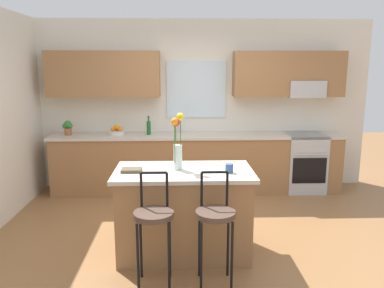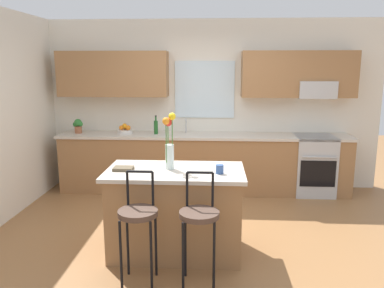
% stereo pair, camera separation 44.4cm
% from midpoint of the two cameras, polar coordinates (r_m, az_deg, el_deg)
% --- Properties ---
extents(ground_plane, '(14.00, 14.00, 0.00)m').
position_cam_midpoint_polar(ground_plane, '(4.65, 3.93, -13.59)').
color(ground_plane, olive).
extents(back_wall_assembly, '(5.60, 0.50, 2.70)m').
position_cam_midpoint_polar(back_wall_assembly, '(6.22, 4.26, 7.22)').
color(back_wall_assembly, silver).
rests_on(back_wall_assembly, ground).
extents(counter_run, '(4.56, 0.64, 0.92)m').
position_cam_midpoint_polar(counter_run, '(6.10, 3.82, -2.79)').
color(counter_run, '#996B42').
rests_on(counter_run, ground).
extents(sink_faucet, '(0.02, 0.13, 0.23)m').
position_cam_midpoint_polar(sink_faucet, '(6.13, 1.16, 2.97)').
color(sink_faucet, '#B7BABC').
rests_on(sink_faucet, counter_run).
extents(oven_range, '(0.60, 0.64, 0.92)m').
position_cam_midpoint_polar(oven_range, '(6.33, 19.53, -2.97)').
color(oven_range, '#B7BABC').
rests_on(oven_range, ground).
extents(kitchen_island, '(1.43, 0.79, 0.92)m').
position_cam_midpoint_polar(kitchen_island, '(4.11, 0.67, -10.05)').
color(kitchen_island, '#996B42').
rests_on(kitchen_island, ground).
extents(bar_stool_near, '(0.36, 0.36, 1.04)m').
position_cam_midpoint_polar(bar_stool_near, '(3.51, -4.37, -10.96)').
color(bar_stool_near, black).
rests_on(bar_stool_near, ground).
extents(bar_stool_middle, '(0.36, 0.36, 1.04)m').
position_cam_midpoint_polar(bar_stool_middle, '(3.48, 4.82, -11.15)').
color(bar_stool_middle, black).
rests_on(bar_stool_middle, ground).
extents(flower_vase, '(0.13, 0.16, 0.59)m').
position_cam_midpoint_polar(flower_vase, '(3.93, -0.19, 0.33)').
color(flower_vase, silver).
rests_on(flower_vase, kitchen_island).
extents(mug_ceramic, '(0.08, 0.08, 0.09)m').
position_cam_midpoint_polar(mug_ceramic, '(3.85, 7.45, -3.77)').
color(mug_ceramic, '#33518C').
rests_on(mug_ceramic, kitchen_island).
extents(cookbook, '(0.20, 0.15, 0.03)m').
position_cam_midpoint_polar(cookbook, '(3.98, -7.04, -3.69)').
color(cookbook, brown).
rests_on(cookbook, kitchen_island).
extents(fruit_bowl_oranges, '(0.24, 0.24, 0.16)m').
position_cam_midpoint_polar(fruit_bowl_oranges, '(6.12, -7.92, 2.03)').
color(fruit_bowl_oranges, silver).
rests_on(fruit_bowl_oranges, counter_run).
extents(bottle_olive_oil, '(0.06, 0.06, 0.29)m').
position_cam_midpoint_polar(bottle_olive_oil, '(6.03, -3.30, 2.56)').
color(bottle_olive_oil, '#1E5923').
rests_on(bottle_olive_oil, counter_run).
extents(potted_plant_small, '(0.17, 0.12, 0.23)m').
position_cam_midpoint_polar(potted_plant_small, '(6.29, -14.70, 2.69)').
color(potted_plant_small, '#9E5B3D').
rests_on(potted_plant_small, counter_run).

